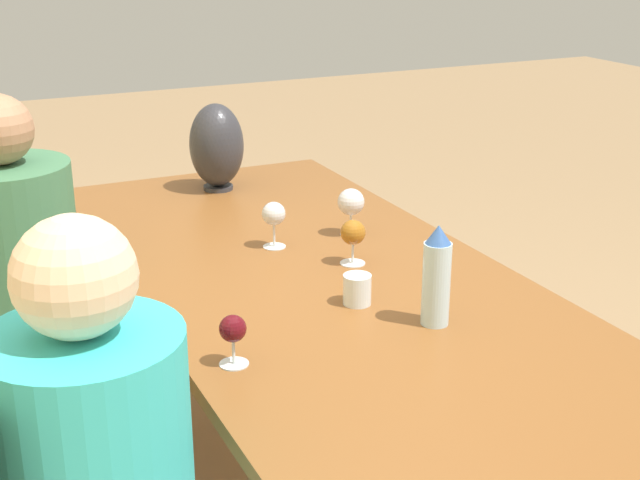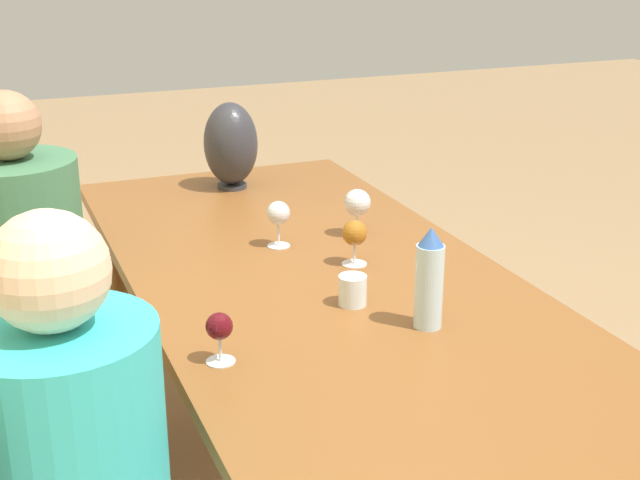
{
  "view_description": "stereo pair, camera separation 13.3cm",
  "coord_description": "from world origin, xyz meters",
  "px_view_note": "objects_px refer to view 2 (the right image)",
  "views": [
    {
      "loc": [
        -1.93,
        0.97,
        1.65
      ],
      "look_at": [
        0.12,
        0.0,
        0.83
      ],
      "focal_mm": 50.0,
      "sensor_mm": 36.0,
      "label": 1
    },
    {
      "loc": [
        -1.99,
        0.85,
        1.65
      ],
      "look_at": [
        0.12,
        0.0,
        0.83
      ],
      "focal_mm": 50.0,
      "sensor_mm": 36.0,
      "label": 2
    }
  ],
  "objects_px": {
    "wine_glass_1": "(355,234)",
    "water_tumbler": "(353,290)",
    "wine_glass_0": "(278,214)",
    "wine_glass_2": "(357,203)",
    "person_far": "(30,286)",
    "wine_glass_3": "(219,328)",
    "chair_far": "(5,337)",
    "vase": "(231,144)",
    "water_bottle": "(429,279)"
  },
  "relations": [
    {
      "from": "wine_glass_1",
      "to": "water_tumbler",
      "type": "bearing_deg",
      "value": 155.05
    },
    {
      "from": "wine_glass_0",
      "to": "wine_glass_1",
      "type": "height_order",
      "value": "wine_glass_0"
    },
    {
      "from": "wine_glass_2",
      "to": "person_far",
      "type": "bearing_deg",
      "value": 79.71
    },
    {
      "from": "wine_glass_0",
      "to": "wine_glass_3",
      "type": "bearing_deg",
      "value": 150.68
    },
    {
      "from": "water_tumbler",
      "to": "chair_far",
      "type": "xyz_separation_m",
      "value": [
        0.65,
        0.82,
        -0.27
      ]
    },
    {
      "from": "water_tumbler",
      "to": "wine_glass_0",
      "type": "xyz_separation_m",
      "value": [
        0.47,
        0.03,
        0.06
      ]
    },
    {
      "from": "vase",
      "to": "wine_glass_3",
      "type": "xyz_separation_m",
      "value": [
        -1.29,
        0.41,
        -0.08
      ]
    },
    {
      "from": "water_bottle",
      "to": "person_far",
      "type": "height_order",
      "value": "person_far"
    },
    {
      "from": "water_bottle",
      "to": "wine_glass_1",
      "type": "height_order",
      "value": "water_bottle"
    },
    {
      "from": "chair_far",
      "to": "person_far",
      "type": "distance_m",
      "value": 0.17
    },
    {
      "from": "water_tumbler",
      "to": "wine_glass_3",
      "type": "height_order",
      "value": "wine_glass_3"
    },
    {
      "from": "vase",
      "to": "wine_glass_2",
      "type": "height_order",
      "value": "vase"
    },
    {
      "from": "water_bottle",
      "to": "person_far",
      "type": "relative_size",
      "value": 0.21
    },
    {
      "from": "vase",
      "to": "wine_glass_3",
      "type": "height_order",
      "value": "vase"
    },
    {
      "from": "water_tumbler",
      "to": "chair_far",
      "type": "height_order",
      "value": "chair_far"
    },
    {
      "from": "water_bottle",
      "to": "wine_glass_0",
      "type": "relative_size",
      "value": 1.8
    },
    {
      "from": "water_bottle",
      "to": "wine_glass_2",
      "type": "height_order",
      "value": "water_bottle"
    },
    {
      "from": "wine_glass_3",
      "to": "person_far",
      "type": "bearing_deg",
      "value": 22.54
    },
    {
      "from": "water_tumbler",
      "to": "wine_glass_2",
      "type": "height_order",
      "value": "wine_glass_2"
    },
    {
      "from": "person_far",
      "to": "chair_far",
      "type": "bearing_deg",
      "value": 90.0
    },
    {
      "from": "wine_glass_1",
      "to": "wine_glass_2",
      "type": "bearing_deg",
      "value": -25.82
    },
    {
      "from": "water_bottle",
      "to": "water_tumbler",
      "type": "distance_m",
      "value": 0.23
    },
    {
      "from": "vase",
      "to": "wine_glass_2",
      "type": "bearing_deg",
      "value": -162.01
    },
    {
      "from": "water_bottle",
      "to": "wine_glass_2",
      "type": "xyz_separation_m",
      "value": [
        0.66,
        -0.11,
        -0.02
      ]
    },
    {
      "from": "wine_glass_1",
      "to": "chair_far",
      "type": "relative_size",
      "value": 0.14
    },
    {
      "from": "wine_glass_2",
      "to": "water_tumbler",
      "type": "bearing_deg",
      "value": 154.64
    },
    {
      "from": "vase",
      "to": "wine_glass_1",
      "type": "distance_m",
      "value": 0.87
    },
    {
      "from": "water_tumbler",
      "to": "wine_glass_0",
      "type": "distance_m",
      "value": 0.48
    },
    {
      "from": "wine_glass_3",
      "to": "water_bottle",
      "type": "bearing_deg",
      "value": -90.9
    },
    {
      "from": "wine_glass_2",
      "to": "wine_glass_1",
      "type": "bearing_deg",
      "value": 154.18
    },
    {
      "from": "person_far",
      "to": "wine_glass_3",
      "type": "bearing_deg",
      "value": -157.46
    },
    {
      "from": "water_bottle",
      "to": "chair_far",
      "type": "bearing_deg",
      "value": 48.49
    },
    {
      "from": "wine_glass_1",
      "to": "water_bottle",
      "type": "bearing_deg",
      "value": 179.65
    },
    {
      "from": "vase",
      "to": "wine_glass_2",
      "type": "xyz_separation_m",
      "value": [
        -0.64,
        -0.21,
        -0.06
      ]
    },
    {
      "from": "person_far",
      "to": "water_tumbler",
      "type": "bearing_deg",
      "value": -131.31
    },
    {
      "from": "wine_glass_0",
      "to": "person_far",
      "type": "bearing_deg",
      "value": 76.08
    },
    {
      "from": "wine_glass_2",
      "to": "wine_glass_3",
      "type": "xyz_separation_m",
      "value": [
        -0.65,
        0.62,
        -0.02
      ]
    },
    {
      "from": "water_tumbler",
      "to": "person_far",
      "type": "height_order",
      "value": "person_far"
    },
    {
      "from": "vase",
      "to": "wine_glass_1",
      "type": "xyz_separation_m",
      "value": [
        -0.86,
        -0.1,
        -0.07
      ]
    },
    {
      "from": "vase",
      "to": "chair_far",
      "type": "relative_size",
      "value": 0.33
    },
    {
      "from": "vase",
      "to": "person_far",
      "type": "xyz_separation_m",
      "value": [
        -0.47,
        0.75,
        -0.25
      ]
    },
    {
      "from": "vase",
      "to": "wine_glass_0",
      "type": "bearing_deg",
      "value": 175.8
    },
    {
      "from": "wine_glass_2",
      "to": "person_far",
      "type": "distance_m",
      "value": 0.99
    },
    {
      "from": "person_far",
      "to": "wine_glass_1",
      "type": "bearing_deg",
      "value": -114.81
    },
    {
      "from": "wine_glass_2",
      "to": "wine_glass_3",
      "type": "height_order",
      "value": "wine_glass_2"
    },
    {
      "from": "wine_glass_1",
      "to": "chair_far",
      "type": "height_order",
      "value": "chair_far"
    },
    {
      "from": "vase",
      "to": "person_far",
      "type": "relative_size",
      "value": 0.26
    },
    {
      "from": "water_bottle",
      "to": "vase",
      "type": "relative_size",
      "value": 0.8
    },
    {
      "from": "wine_glass_3",
      "to": "vase",
      "type": "bearing_deg",
      "value": -17.68
    },
    {
      "from": "person_far",
      "to": "vase",
      "type": "bearing_deg",
      "value": -58.21
    }
  ]
}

